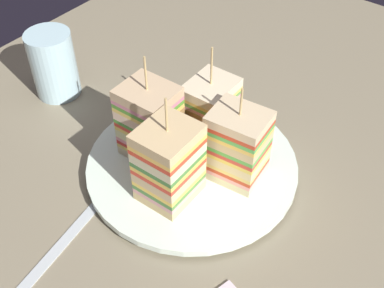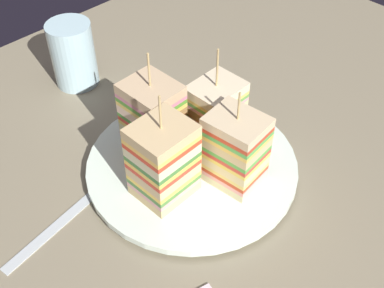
{
  "view_description": "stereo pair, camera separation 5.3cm",
  "coord_description": "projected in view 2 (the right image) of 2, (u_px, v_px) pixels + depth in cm",
  "views": [
    {
      "loc": [
        31.42,
        24.18,
        43.06
      ],
      "look_at": [
        0.0,
        0.0,
        4.52
      ],
      "focal_mm": 45.83,
      "sensor_mm": 36.0,
      "label": 1
    },
    {
      "loc": [
        27.88,
        28.19,
        43.06
      ],
      "look_at": [
        0.0,
        0.0,
        4.52
      ],
      "focal_mm": 45.83,
      "sensor_mm": 36.0,
      "label": 2
    }
  ],
  "objects": [
    {
      "name": "spoon",
      "position": [
        92.0,
        193.0,
        0.55
      ],
      "size": [
        16.61,
        4.52,
        1.0
      ],
      "rotation": [
        0.0,
        0.0,
        3.3
      ],
      "color": "silver",
      "rests_on": "ground_plane"
    },
    {
      "name": "chip_pile",
      "position": [
        198.0,
        149.0,
        0.58
      ],
      "size": [
        7.19,
        7.28,
        1.86
      ],
      "color": "#E6C165",
      "rests_on": "plate"
    },
    {
      "name": "plate",
      "position": [
        192.0,
        166.0,
        0.58
      ],
      "size": [
        24.73,
        24.73,
        1.52
      ],
      "color": "white",
      "rests_on": "ground_plane"
    },
    {
      "name": "ground_plane",
      "position": [
        192.0,
        176.0,
        0.59
      ],
      "size": [
        104.68,
        80.55,
        1.8
      ],
      "primitive_type": "cube",
      "color": "gray"
    },
    {
      "name": "drinking_glass",
      "position": [
        74.0,
        58.0,
        0.68
      ],
      "size": [
        6.11,
        6.11,
        9.32
      ],
      "color": "silver",
      "rests_on": "ground_plane"
    },
    {
      "name": "sandwich_wedge_2",
      "position": [
        153.0,
        118.0,
        0.56
      ],
      "size": [
        5.44,
        6.2,
        13.41
      ],
      "rotation": [
        0.0,
        0.0,
        7.88
      ],
      "color": "beige",
      "rests_on": "plate"
    },
    {
      "name": "sandwich_wedge_1",
      "position": [
        215.0,
        112.0,
        0.58
      ],
      "size": [
        6.19,
        5.03,
        12.7
      ],
      "rotation": [
        0.0,
        0.0,
        6.31
      ],
      "color": "beige",
      "rests_on": "plate"
    },
    {
      "name": "sandwich_wedge_0",
      "position": [
        235.0,
        150.0,
        0.53
      ],
      "size": [
        5.55,
        6.56,
        12.22
      ],
      "rotation": [
        0.0,
        0.0,
        4.82
      ],
      "color": "beige",
      "rests_on": "plate"
    },
    {
      "name": "sandwich_wedge_3",
      "position": [
        163.0,
        161.0,
        0.51
      ],
      "size": [
        6.2,
        5.51,
        13.34
      ],
      "rotation": [
        0.0,
        0.0,
        9.45
      ],
      "color": "#E2BD7E",
      "rests_on": "plate"
    }
  ]
}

